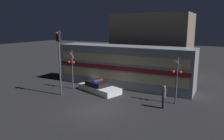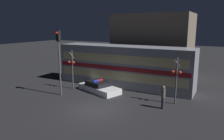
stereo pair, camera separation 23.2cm
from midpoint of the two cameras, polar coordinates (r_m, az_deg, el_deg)
The scene contains 8 objects.
ground_plane at distance 16.81m, azimuth -4.29°, elevation -10.22°, with size 120.00×120.00×0.00m, color black.
train at distance 22.75m, azimuth 2.75°, elevation 1.06°, with size 14.23×2.97×4.19m.
police_car at distance 21.06m, azimuth -3.73°, elevation -4.52°, with size 4.73×3.16×1.13m.
pedestrian at distance 17.07m, azimuth 13.00°, elevation -6.84°, with size 0.30×0.30×1.81m.
crossing_signal_near at distance 17.95m, azimuth 16.19°, elevation -1.86°, with size 0.81×0.32×3.80m.
crossing_signal_far at distance 21.88m, azimuth -10.73°, elevation 0.82°, with size 0.81×0.32×3.85m.
traffic_light_corner at distance 19.78m, azimuth -13.97°, elevation 4.24°, with size 0.30×0.46×5.80m.
building_left at distance 29.00m, azimuth 10.26°, elevation 6.65°, with size 9.48×6.15×7.70m.
Camera 1 is at (8.23, -13.27, 6.22)m, focal length 35.00 mm.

